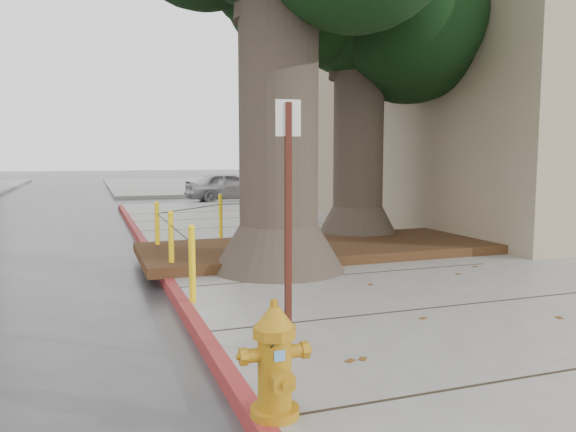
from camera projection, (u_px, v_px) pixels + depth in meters
name	position (u px, v px, depth m)	size (l,w,h in m)	color
ground	(381.00, 326.00, 6.29)	(140.00, 140.00, 0.00)	#28282B
sidewalk_far	(236.00, 184.00, 36.38)	(16.00, 20.00, 0.15)	slate
curb_red	(170.00, 285.00, 7.95)	(0.14, 26.00, 0.16)	maroon
planter_bed	(320.00, 248.00, 10.22)	(6.40, 2.60, 0.16)	black
building_corner	(538.00, 53.00, 17.04)	(12.00, 13.00, 10.00)	gray
building_side_white	(405.00, 114.00, 35.49)	(10.00, 10.00, 9.00)	silver
building_side_grey	(432.00, 102.00, 42.95)	(12.00, 14.00, 12.00)	slate
tree_far	(372.00, 5.00, 11.61)	(4.50, 3.80, 7.17)	#4C3F33
bollard_ring	(219.00, 225.00, 10.03)	(3.79, 5.39, 0.95)	yellow
fire_hydrant	(275.00, 360.00, 3.75)	(0.42, 0.37, 0.81)	#B57912
signpost	(288.00, 213.00, 4.85)	(0.22, 0.06, 2.23)	#471911
car_silver	(229.00, 186.00, 23.51)	(1.46, 3.62, 1.23)	#B5B5BA
car_red	(366.00, 185.00, 25.46)	(1.20, 3.45, 1.14)	maroon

